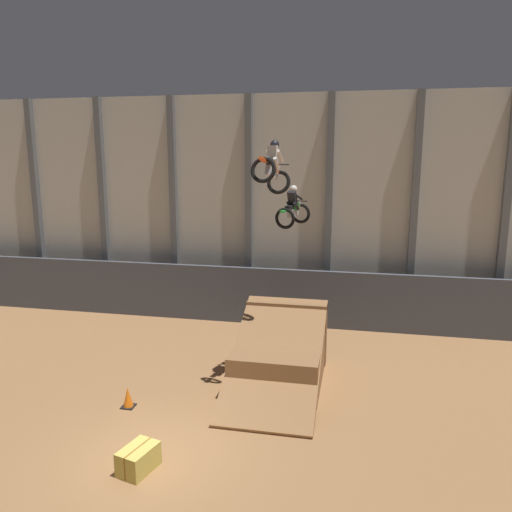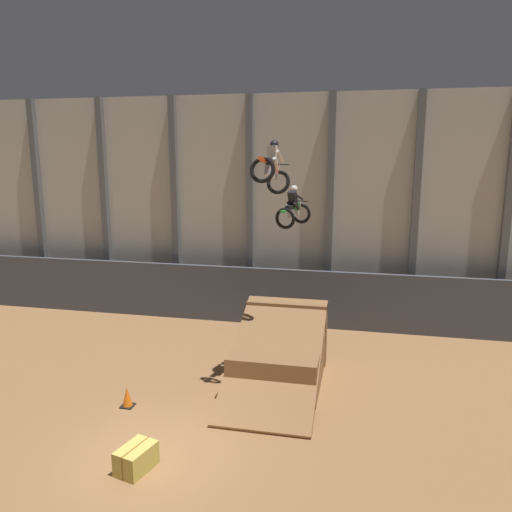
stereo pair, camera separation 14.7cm
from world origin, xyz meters
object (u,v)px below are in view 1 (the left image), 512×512
object	(u,v)px
dirt_ramp	(280,355)
traffic_cone_near_ramp	(128,398)
traffic_cone_arena_edge	(284,344)
rider_bike_left_air	(272,168)
hay_bale_trackside	(138,459)
rider_bike_right_air	(293,209)

from	to	relation	value
dirt_ramp	traffic_cone_near_ramp	distance (m)	4.77
dirt_ramp	traffic_cone_arena_edge	xyz separation A→B (m)	(-0.20, 2.19, -0.49)
traffic_cone_near_ramp	traffic_cone_arena_edge	world-z (taller)	same
traffic_cone_near_ramp	traffic_cone_arena_edge	bearing A→B (deg)	53.02
rider_bike_left_air	traffic_cone_arena_edge	distance (m)	6.78
dirt_ramp	rider_bike_left_air	bearing A→B (deg)	-125.51
traffic_cone_near_ramp	rider_bike_left_air	bearing A→B (deg)	32.95
traffic_cone_arena_edge	hay_bale_trackside	world-z (taller)	traffic_cone_arena_edge
rider_bike_right_air	traffic_cone_arena_edge	distance (m)	4.83
rider_bike_left_air	rider_bike_right_air	xyz separation A→B (m)	(0.22, 3.07, -1.50)
dirt_ramp	hay_bale_trackside	xyz separation A→B (m)	(-2.37, -5.33, -0.49)
rider_bike_right_air	hay_bale_trackside	bearing A→B (deg)	-90.55
rider_bike_left_air	dirt_ramp	bearing A→B (deg)	63.70
rider_bike_right_air	traffic_cone_arena_edge	size ratio (longest dim) A/B	3.10
dirt_ramp	hay_bale_trackside	world-z (taller)	dirt_ramp
traffic_cone_arena_edge	traffic_cone_near_ramp	bearing A→B (deg)	-126.98
rider_bike_right_air	traffic_cone_near_ramp	xyz separation A→B (m)	(-3.86, -5.43, -4.79)
traffic_cone_near_ramp	hay_bale_trackside	world-z (taller)	traffic_cone_near_ramp
traffic_cone_arena_edge	rider_bike_left_air	bearing A→B (deg)	-91.21
traffic_cone_near_ramp	traffic_cone_arena_edge	xyz separation A→B (m)	(3.69, 4.91, 0.00)
rider_bike_right_air	rider_bike_left_air	bearing A→B (deg)	-78.46
dirt_ramp	traffic_cone_near_ramp	bearing A→B (deg)	-145.14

